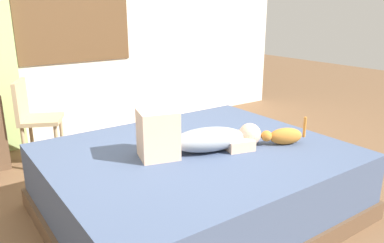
{
  "coord_description": "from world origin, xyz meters",
  "views": [
    {
      "loc": [
        -1.4,
        -1.95,
        1.53
      ],
      "look_at": [
        0.23,
        0.37,
        0.67
      ],
      "focal_mm": 35.17,
      "sensor_mm": 36.0,
      "label": 1
    }
  ],
  "objects_px": {
    "bed": "(196,182)",
    "cat": "(283,136)",
    "chair_by_desk": "(33,115)",
    "person_lying": "(196,137)"
  },
  "relations": [
    {
      "from": "bed",
      "to": "cat",
      "type": "xyz_separation_m",
      "value": [
        0.61,
        -0.29,
        0.33
      ]
    },
    {
      "from": "cat",
      "to": "chair_by_desk",
      "type": "xyz_separation_m",
      "value": [
        -1.37,
        2.0,
        -0.08
      ]
    },
    {
      "from": "cat",
      "to": "chair_by_desk",
      "type": "relative_size",
      "value": 0.39
    },
    {
      "from": "bed",
      "to": "cat",
      "type": "bearing_deg",
      "value": -25.7
    },
    {
      "from": "chair_by_desk",
      "to": "person_lying",
      "type": "bearing_deg",
      "value": -67.38
    },
    {
      "from": "person_lying",
      "to": "cat",
      "type": "distance_m",
      "value": 0.69
    },
    {
      "from": "cat",
      "to": "person_lying",
      "type": "bearing_deg",
      "value": 158.25
    },
    {
      "from": "bed",
      "to": "cat",
      "type": "height_order",
      "value": "cat"
    },
    {
      "from": "bed",
      "to": "person_lying",
      "type": "relative_size",
      "value": 2.32
    },
    {
      "from": "bed",
      "to": "person_lying",
      "type": "distance_m",
      "value": 0.38
    }
  ]
}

